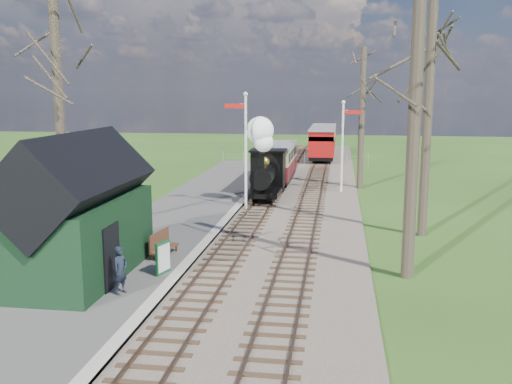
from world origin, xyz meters
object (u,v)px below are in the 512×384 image
at_px(station_shed, 78,215).
at_px(locomotive, 265,164).
at_px(person, 120,270).
at_px(red_carriage_a, 322,144).
at_px(semaphore_near, 244,143).
at_px(semaphore_far, 344,139).
at_px(coach, 277,162).
at_px(sign_board, 163,258).
at_px(red_carriage_b, 324,139).
at_px(bench, 162,244).

distance_m(station_shed, locomotive, 15.21).
height_order(locomotive, person, locomotive).
xyz_separation_m(locomotive, red_carriage_a, (2.61, 19.23, -0.53)).
bearing_deg(red_carriage_a, locomotive, -97.74).
xyz_separation_m(semaphore_near, person, (-1.57, -13.43, -2.69)).
distance_m(station_shed, red_carriage_a, 34.53).
distance_m(station_shed, semaphore_far, 20.01).
xyz_separation_m(semaphore_far, coach, (-4.37, 2.66, -1.76)).
bearing_deg(sign_board, red_carriage_a, 82.72).
xyz_separation_m(station_shed, red_carriage_b, (6.90, 39.32, -0.63)).
relative_size(coach, person, 5.15).
xyz_separation_m(red_carriage_a, bench, (-4.96, -31.16, -1.01)).
height_order(coach, bench, coach).
height_order(station_shed, red_carriage_b, station_shed).
distance_m(station_shed, coach, 21.12).
bearing_deg(bench, sign_board, -71.03).
height_order(coach, red_carriage_b, red_carriage_b).
height_order(sign_board, person, person).
distance_m(semaphore_near, coach, 8.93).
bearing_deg(bench, red_carriage_a, 80.96).
bearing_deg(semaphore_far, red_carriage_b, 94.76).
xyz_separation_m(station_shed, bench, (1.94, 2.66, -1.64)).
distance_m(semaphore_far, bench, 16.97).
height_order(semaphore_far, person, semaphore_far).
distance_m(station_shed, person, 2.77).
height_order(red_carriage_b, sign_board, red_carriage_b).
relative_size(red_carriage_b, sign_board, 5.11).
bearing_deg(bench, red_carriage_b, 82.30).
bearing_deg(sign_board, semaphore_far, 70.93).
bearing_deg(sign_board, station_shed, -167.44).
xyz_separation_m(red_carriage_b, sign_board, (-4.25, -38.73, -0.89)).
bearing_deg(bench, person, -89.71).
bearing_deg(person, sign_board, 1.92).
bearing_deg(red_carriage_b, semaphore_far, -85.24).
bearing_deg(person, station_shed, 74.71).
relative_size(locomotive, red_carriage_b, 0.83).
bearing_deg(locomotive, semaphore_far, 37.83).
xyz_separation_m(semaphore_near, locomotive, (0.76, 2.59, -1.45)).
height_order(coach, red_carriage_a, red_carriage_a).
xyz_separation_m(red_carriage_a, sign_board, (-4.25, -33.23, -0.89)).
height_order(station_shed, red_carriage_a, station_shed).
relative_size(station_shed, semaphore_far, 1.10).
xyz_separation_m(semaphore_far, locomotive, (-4.39, -3.41, -1.18)).
bearing_deg(semaphore_near, red_carriage_a, 81.22).
distance_m(red_carriage_a, person, 35.60).
xyz_separation_m(station_shed, coach, (4.30, 20.66, -0.68)).
distance_m(coach, sign_board, 20.16).
distance_m(coach, person, 22.22).
height_order(semaphore_near, red_carriage_a, semaphore_near).
height_order(semaphore_far, bench, semaphore_far).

